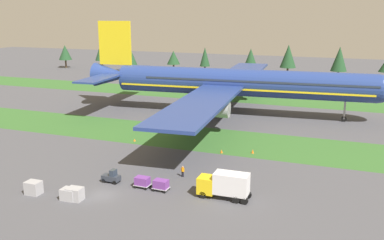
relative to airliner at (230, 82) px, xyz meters
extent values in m
plane|color=#47474C|center=(-2.95, -51.95, -7.80)|extent=(400.00, 400.00, 0.00)
cube|color=#336028|center=(-2.95, -21.84, -7.80)|extent=(320.00, 16.05, 0.01)
cube|color=#336028|center=(-2.95, 22.25, -7.80)|extent=(320.00, 16.05, 0.01)
cylinder|color=navy|center=(2.58, 0.20, -0.01)|extent=(60.34, 11.05, 6.36)
sphere|color=navy|center=(32.50, 2.56, -0.01)|extent=(6.23, 6.23, 6.23)
cone|color=navy|center=(-30.26, -2.38, 0.47)|extent=(10.69, 6.83, 6.04)
cube|color=yellow|center=(2.58, 0.20, -1.12)|extent=(58.89, 11.06, 0.36)
cube|color=#283342|center=(6.23, 0.49, 0.79)|extent=(53.05, 10.54, 0.44)
cube|color=navy|center=(-2.90, 23.16, -0.65)|extent=(12.65, 40.88, 0.57)
cylinder|color=#A3A3A8|center=(-1.00, 17.25, -2.74)|extent=(6.11, 3.95, 3.50)
cube|color=navy|center=(0.76, -23.32, -0.65)|extent=(12.65, 40.88, 0.57)
cylinder|color=#A3A3A8|center=(1.71, -17.19, -2.74)|extent=(6.11, 3.95, 3.50)
cube|color=navy|center=(-30.25, 6.88, 0.94)|extent=(6.46, 15.01, 0.40)
cube|color=navy|center=(-28.80, -11.52, 0.94)|extent=(6.46, 15.01, 0.40)
cube|color=yellow|center=(-29.53, -2.32, 8.58)|extent=(8.59, 1.36, 10.81)
cylinder|color=#A3A3A8|center=(25.94, 2.04, -4.08)|extent=(0.44, 0.44, 6.24)
cylinder|color=black|center=(25.94, 2.04, -7.20)|extent=(1.23, 0.51, 1.20)
cylinder|color=#A3A3A8|center=(-2.36, 3.64, -3.96)|extent=(0.44, 0.44, 5.99)
cylinder|color=black|center=(-2.36, 3.64, -6.95)|extent=(1.74, 0.73, 1.70)
cylinder|color=#A3A3A8|center=(-1.76, -3.97, -3.96)|extent=(0.44, 0.44, 5.99)
cylinder|color=black|center=(-1.76, -3.97, -6.95)|extent=(1.74, 0.73, 1.70)
cube|color=#2D333D|center=(-4.13, -47.60, -7.12)|extent=(2.63, 1.37, 0.77)
cube|color=#283342|center=(-3.74, -47.61, -6.28)|extent=(0.73, 1.11, 0.90)
cylinder|color=black|center=(-5.05, -48.12, -7.50)|extent=(0.60, 0.22, 0.60)
cylinder|color=black|center=(-5.02, -47.02, -7.50)|extent=(0.60, 0.22, 0.60)
cylinder|color=black|center=(-3.23, -48.17, -7.50)|extent=(0.60, 0.22, 0.60)
cylinder|color=black|center=(-3.20, -47.07, -7.50)|extent=(0.60, 0.22, 0.60)
cube|color=#A3A3A8|center=(0.97, -47.72, -7.40)|extent=(2.24, 1.55, 0.10)
cube|color=#70388E|center=(0.97, -47.72, -6.80)|extent=(1.97, 1.37, 1.10)
cylinder|color=black|center=(0.12, -48.39, -7.60)|extent=(0.40, 0.13, 0.40)
cylinder|color=black|center=(0.15, -47.01, -7.60)|extent=(0.40, 0.13, 0.40)
cylinder|color=black|center=(1.79, -48.44, -7.60)|extent=(0.40, 0.13, 0.40)
cylinder|color=black|center=(1.82, -47.06, -7.60)|extent=(0.40, 0.13, 0.40)
cube|color=#A3A3A8|center=(3.87, -47.80, -7.40)|extent=(2.24, 1.55, 0.10)
cube|color=#70388E|center=(3.87, -47.80, -6.80)|extent=(1.97, 1.37, 1.10)
cylinder|color=black|center=(3.02, -48.47, -7.60)|extent=(0.40, 0.13, 0.40)
cylinder|color=black|center=(3.05, -47.09, -7.60)|extent=(0.40, 0.13, 0.40)
cylinder|color=black|center=(4.69, -48.51, -7.60)|extent=(0.40, 0.13, 0.40)
cylinder|color=black|center=(4.72, -47.13, -7.60)|extent=(0.40, 0.13, 0.40)
cube|color=yellow|center=(10.29, -47.15, -6.22)|extent=(2.24, 2.34, 2.20)
cube|color=#283342|center=(9.23, -47.17, -5.78)|extent=(0.12, 2.07, 0.97)
cube|color=silver|center=(13.64, -47.09, -5.62)|extent=(4.54, 2.38, 2.80)
cylinder|color=black|center=(10.08, -48.15, -7.32)|extent=(0.96, 0.32, 0.96)
cylinder|color=black|center=(10.05, -46.15, -7.32)|extent=(0.96, 0.32, 0.96)
cylinder|color=black|center=(14.55, -48.07, -7.32)|extent=(0.96, 0.32, 0.96)
cylinder|color=black|center=(14.52, -46.08, -7.32)|extent=(0.96, 0.32, 0.96)
cylinder|color=black|center=(15.68, -48.06, -7.32)|extent=(0.96, 0.32, 0.96)
cylinder|color=black|center=(15.64, -46.06, -7.32)|extent=(0.96, 0.32, 0.96)
cylinder|color=black|center=(4.63, -41.98, -7.38)|extent=(0.18, 0.18, 0.85)
cylinder|color=black|center=(4.85, -42.01, -7.38)|extent=(0.18, 0.18, 0.85)
cylinder|color=orange|center=(4.74, -42.00, -6.64)|extent=(0.36, 0.36, 0.62)
sphere|color=tan|center=(4.74, -42.00, -6.18)|extent=(0.24, 0.24, 0.24)
cylinder|color=orange|center=(4.52, -41.95, -6.67)|extent=(0.10, 0.10, 0.58)
cylinder|color=orange|center=(4.97, -42.04, -6.67)|extent=(0.10, 0.10, 0.58)
cube|color=#A3A3A8|center=(-11.71, -54.92, -6.91)|extent=(2.02, 1.63, 1.79)
cube|color=#A3A3A8|center=(-6.13, -54.72, -7.03)|extent=(2.09, 1.71, 1.53)
cube|color=#A3A3A8|center=(-5.32, -54.59, -6.95)|extent=(2.07, 1.69, 1.70)
cone|color=orange|center=(11.94, -27.30, -7.46)|extent=(0.44, 0.44, 0.69)
cone|color=orange|center=(-10.74, -28.15, -7.58)|extent=(0.44, 0.44, 0.45)
cone|color=orange|center=(6.82, -29.06, -7.51)|extent=(0.44, 0.44, 0.59)
cylinder|color=#4C3823|center=(-92.68, 61.19, -6.02)|extent=(0.70, 0.70, 3.56)
cone|color=#1E4223|center=(-92.68, 61.19, -1.06)|extent=(5.65, 5.65, 6.37)
cylinder|color=#4C3823|center=(-75.00, 62.51, -5.90)|extent=(0.70, 0.70, 3.81)
cone|color=#1E4223|center=(-75.00, 62.51, -0.21)|extent=(5.46, 5.46, 7.56)
cylinder|color=#4C3823|center=(-60.04, 60.94, -6.52)|extent=(0.70, 0.70, 2.56)
cone|color=#1E4223|center=(-60.04, 60.94, -1.89)|extent=(5.41, 5.41, 6.71)
cylinder|color=#4C3823|center=(-42.47, 64.89, -6.18)|extent=(0.70, 0.70, 3.25)
cone|color=#1E4223|center=(-42.47, 64.89, -1.85)|extent=(5.35, 5.35, 5.39)
cylinder|color=#4C3823|center=(-27.20, 59.96, -5.97)|extent=(0.70, 0.70, 3.67)
cone|color=#1E4223|center=(-27.20, 59.96, -0.51)|extent=(3.90, 3.90, 7.24)
cylinder|color=#4C3823|center=(-9.84, 62.40, -5.92)|extent=(0.70, 0.70, 3.77)
cone|color=#1E4223|center=(-9.84, 62.40, -0.53)|extent=(5.00, 5.00, 7.00)
cylinder|color=#4C3823|center=(3.74, 64.62, -5.83)|extent=(0.70, 0.70, 3.95)
cone|color=#1E4223|center=(3.74, 64.62, 0.36)|extent=(5.89, 5.89, 8.41)
cylinder|color=#4C3823|center=(21.81, 61.26, -5.86)|extent=(0.70, 0.70, 3.89)
cone|color=#1E4223|center=(21.81, 61.26, 0.34)|extent=(5.55, 5.55, 8.50)
camera|label=1|loc=(27.53, -98.08, 16.01)|focal=40.51mm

